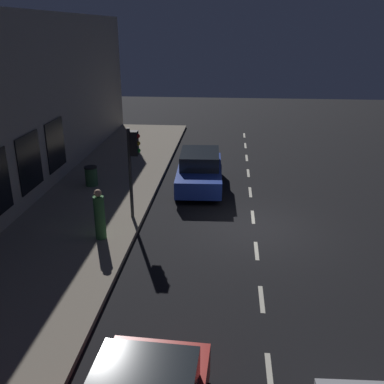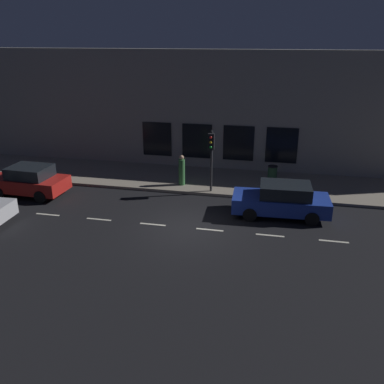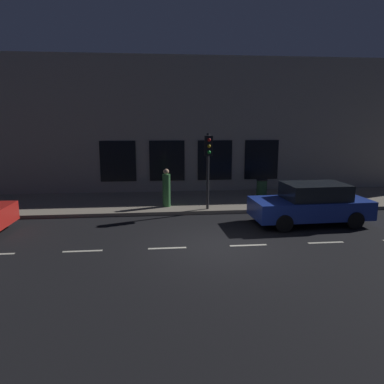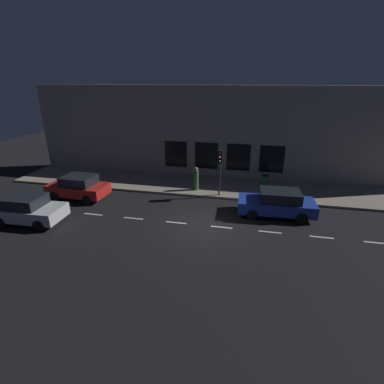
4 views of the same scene
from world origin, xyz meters
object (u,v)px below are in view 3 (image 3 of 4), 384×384
(traffic_light, at_px, (208,155))
(pedestrian_0, at_px, (166,189))
(trash_bin, at_px, (262,187))
(parked_car_2, at_px, (311,204))

(traffic_light, distance_m, pedestrian_0, 2.48)
(traffic_light, bearing_deg, trash_bin, -50.21)
(trash_bin, bearing_deg, traffic_light, 129.79)
(parked_car_2, distance_m, trash_bin, 4.70)
(pedestrian_0, bearing_deg, parked_car_2, -84.18)
(parked_car_2, xyz_separation_m, trash_bin, (4.67, 0.55, -0.22))
(traffic_light, relative_size, trash_bin, 3.86)
(pedestrian_0, bearing_deg, trash_bin, -36.25)
(parked_car_2, height_order, trash_bin, parked_car_2)
(traffic_light, distance_m, trash_bin, 4.53)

